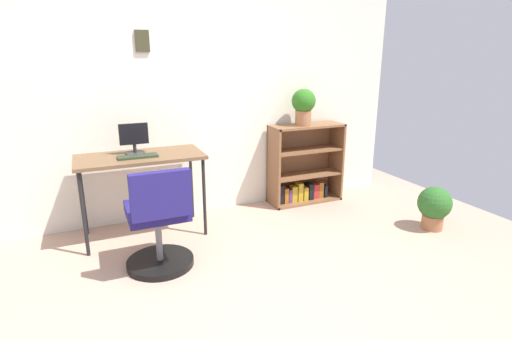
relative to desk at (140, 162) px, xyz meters
name	(u,v)px	position (x,y,z in m)	size (l,w,h in m)	color
wall_back	(160,100)	(0.28, 0.41, 0.49)	(5.20, 0.12, 2.36)	silver
desk	(140,162)	(0.00, 0.00, 0.00)	(1.09, 0.53, 0.75)	brown
monitor	(134,139)	(-0.03, 0.08, 0.20)	(0.25, 0.17, 0.27)	#262628
keyboard	(138,156)	(-0.03, -0.07, 0.07)	(0.33, 0.13, 0.02)	#293321
office_chair	(159,226)	(0.02, -0.68, -0.33)	(0.52, 0.55, 0.84)	black
bookshelf_low	(303,167)	(1.78, 0.21, -0.30)	(0.82, 0.30, 0.87)	brown
potted_plant_on_shelf	(304,105)	(1.73, 0.16, 0.41)	(0.25, 0.25, 0.39)	#9E6642
potted_plant_floor	(434,206)	(2.52, -0.97, -0.46)	(0.31, 0.31, 0.42)	#9E6642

